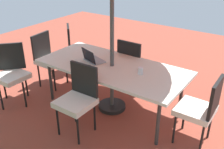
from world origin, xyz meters
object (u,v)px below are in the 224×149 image
Objects in this scene: chair_north at (78,97)px; chair_west at (201,107)px; dining_table at (112,68)px; cup at (140,71)px; chair_southeast at (77,46)px; chair_south at (133,63)px; chair_northeast at (11,71)px; chair_east at (49,57)px; laptop at (92,59)px.

chair_north and chair_west have the same top height.
cup is at bearing 178.73° from dining_table.
chair_west is 1.00× the size of chair_southeast.
dining_table is 22.03× the size of cup.
dining_table is 1.41m from chair_west.
chair_south is 9.47× the size of cup.
dining_table is at bearing -163.30° from chair_southeast.
dining_table is at bearing -19.91° from chair_northeast.
chair_east and chair_south have the same top height.
chair_north is 1.00× the size of chair_south.
chair_northeast is at bearing 179.56° from chair_north.
chair_northeast is 9.47× the size of cup.
chair_southeast is (-0.07, -1.50, 0.00)m from chair_northeast.
chair_east is (1.42, -0.00, -0.16)m from dining_table.
dining_table is at bearing -97.14° from chair_east.
chair_west is at bearing -161.93° from laptop.
chair_south is at bearing -71.61° from chair_east.
chair_southeast is at bearing -9.35° from chair_east.
cup is at bearing -157.08° from chair_southeast.
chair_south is (-1.39, -0.66, 0.00)m from chair_east.
chair_south is 1.00× the size of chair_west.
chair_south is 2.59× the size of laptop.
cup is (-0.54, -0.72, 0.25)m from chair_north.
chair_north is (0.04, 0.73, -0.16)m from dining_table.
chair_east is 0.73m from chair_southeast.
chair_west is at bearing 178.59° from dining_table.
chair_east is 2.59× the size of laptop.
chair_southeast is (2.79, -0.77, 0.00)m from chair_west.
laptop reaches higher than cup.
chair_southeast is 2.59× the size of laptop.
chair_north is 0.94m from cup.
chair_east reaches higher than cup.
chair_west is at bearing -97.80° from chair_east.
laptop is at bearing -90.57° from chair_west.
dining_table is 1.43m from chair_east.
chair_east is 1.00× the size of chair_northeast.
chair_east reaches higher than dining_table.
chair_south reaches higher than cup.
chair_east and chair_west have the same top height.
cup is at bearing 51.88° from chair_north.
chair_southeast is at bearing -106.50° from chair_west.
chair_northeast is (0.04, 0.77, 0.00)m from chair_east.
cup is at bearing 127.05° from chair_south.
laptop is at bearing -99.88° from chair_east.
dining_table is 1.58m from chair_southeast.
chair_south is 2.03m from chair_northeast.
chair_southeast is (-0.03, -0.73, 0.00)m from chair_east.
chair_northeast is 1.50m from chair_southeast.
cup is at bearing -92.62° from chair_west.
chair_northeast is 1.00× the size of chair_southeast.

